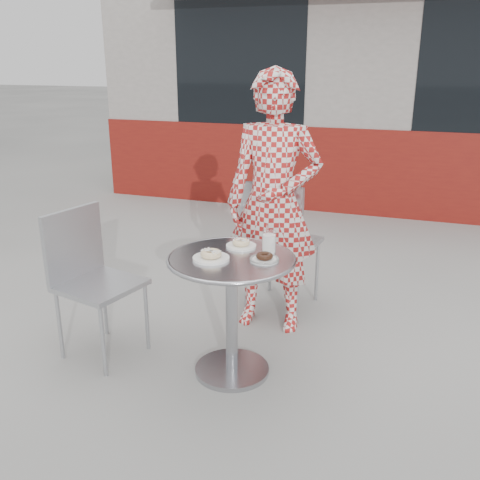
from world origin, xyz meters
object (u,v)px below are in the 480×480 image
(chair_far, at_px, (282,268))
(chair_left, at_px, (101,312))
(plate_near, at_px, (211,256))
(bistro_table, at_px, (232,287))
(plate_far, at_px, (241,244))
(milk_cup, at_px, (269,243))
(seated_person, at_px, (273,204))
(plate_checker, at_px, (264,258))

(chair_far, relative_size, chair_left, 1.06)
(chair_left, bearing_deg, plate_near, -77.65)
(chair_far, relative_size, plate_near, 4.82)
(bistro_table, xyz_separation_m, plate_far, (-0.00, 0.18, 0.19))
(chair_left, height_order, plate_far, chair_left)
(bistro_table, bearing_deg, chair_far, 87.56)
(bistro_table, xyz_separation_m, chair_far, (0.04, 0.96, -0.25))
(plate_far, bearing_deg, bistro_table, -88.43)
(chair_left, distance_m, plate_near, 0.87)
(chair_left, height_order, plate_near, chair_left)
(plate_near, xyz_separation_m, milk_cup, (0.26, 0.21, 0.04))
(plate_near, bearing_deg, milk_cup, 37.92)
(bistro_table, distance_m, plate_near, 0.23)
(seated_person, height_order, milk_cup, seated_person)
(plate_near, height_order, plate_checker, plate_near)
(seated_person, bearing_deg, chair_left, -142.04)
(chair_far, xyz_separation_m, seated_person, (0.01, -0.29, 0.56))
(seated_person, xyz_separation_m, plate_far, (-0.05, -0.50, -0.12))
(chair_far, bearing_deg, milk_cup, 108.52)
(chair_left, relative_size, milk_cup, 7.24)
(chair_far, xyz_separation_m, plate_far, (-0.05, -0.78, 0.44))
(bistro_table, distance_m, plate_checker, 0.26)
(plate_far, xyz_separation_m, plate_checker, (0.19, -0.17, -0.00))
(milk_cup, bearing_deg, plate_near, -142.08)
(chair_left, bearing_deg, plate_checker, -73.04)
(chair_far, bearing_deg, plate_checker, 108.09)
(bistro_table, bearing_deg, milk_cup, 39.14)
(chair_left, xyz_separation_m, plate_near, (0.74, -0.01, 0.46))
(plate_far, distance_m, plate_near, 0.26)
(bistro_table, distance_m, chair_left, 0.87)
(bistro_table, distance_m, chair_far, 0.99)
(seated_person, relative_size, plate_near, 8.57)
(plate_near, bearing_deg, plate_far, 70.15)
(seated_person, xyz_separation_m, plate_checker, (0.14, -0.66, -0.12))
(bistro_table, height_order, plate_near, plate_near)
(chair_left, distance_m, seated_person, 1.27)
(seated_person, relative_size, milk_cup, 13.70)
(plate_checker, xyz_separation_m, milk_cup, (-0.01, 0.13, 0.05))
(milk_cup, bearing_deg, plate_far, 167.88)
(plate_checker, relative_size, milk_cup, 1.27)
(plate_near, relative_size, milk_cup, 1.60)
(chair_far, relative_size, milk_cup, 7.71)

